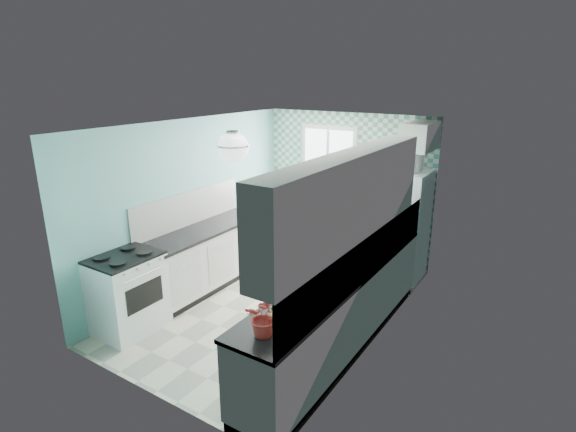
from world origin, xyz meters
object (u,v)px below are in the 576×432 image
Objects in this scene: potted_plant at (265,317)px; microwave at (405,161)px; sink at (378,245)px; stove at (128,292)px; fridge at (400,226)px; ceiling_light at (233,147)px; fruit_bowl at (278,322)px.

microwave is at bearing 91.39° from potted_plant.
sink is 1.07× the size of microwave.
stove is at bearing -134.07° from sink.
stove is at bearing -125.39° from fridge.
fridge is 4.88× the size of potted_plant.
fruit_bowl is at bearing -37.12° from ceiling_light.
fruit_bowl is (-0.00, -2.37, 0.04)m from sink.
sink is 2.21× the size of fruit_bowl.
fridge is 3.50m from fruit_bowl.
stove is at bearing 174.97° from fruit_bowl.
potted_plant is (1.20, -1.11, -1.21)m from ceiling_light.
stove is 2.76× the size of potted_plant.
fruit_bowl is at bearing -88.80° from fridge.
fridge is 1.13m from sink.
fridge reaches higher than fruit_bowl.
fruit_bowl is at bearing 88.59° from microwave.
ceiling_light is 2.28m from stove.
fridge is 3.25× the size of sink.
fruit_bowl is at bearing -8.25° from stove.
ceiling_light reaches higher than fruit_bowl.
fruit_bowl is (1.20, -0.91, -1.35)m from ceiling_light.
sink is at bearing 38.72° from stove.
microwave reaches higher than fridge.
sink is at bearing 91.88° from microwave.
ceiling_light is at bearing -113.50° from fridge.
fridge is at bearing 91.48° from fruit_bowl.
fruit_bowl is at bearing -86.10° from sink.
potted_plant is at bearing -13.04° from stove.
ceiling_light reaches higher than microwave.
microwave is at bearing 51.66° from stove.
fridge reaches higher than sink.
fridge is 7.18× the size of fruit_bowl.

